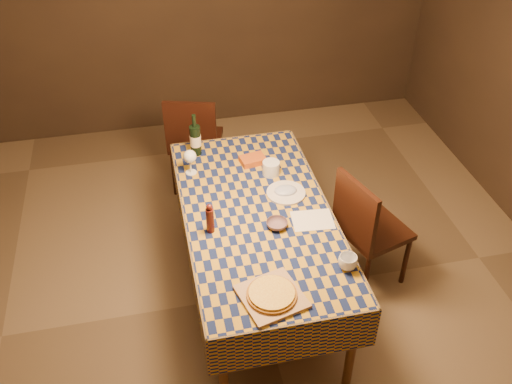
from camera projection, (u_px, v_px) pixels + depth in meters
room at (258, 136)px, 3.28m from camera, size 5.00×5.10×2.70m
dining_table at (258, 222)px, 3.69m from camera, size 0.94×1.84×0.77m
cutting_board at (272, 297)px, 3.07m from camera, size 0.39×0.39×0.02m
pizza at (272, 294)px, 3.06m from camera, size 0.31×0.31×0.03m
pepper_mill at (210, 219)px, 3.44m from camera, size 0.06×0.06×0.21m
bowl at (277, 224)px, 3.52m from camera, size 0.17×0.17×0.04m
wine_glass at (190, 157)px, 3.90m from camera, size 0.10×0.10×0.18m
wine_bottle at (195, 139)px, 4.10m from camera, size 0.11×0.11×0.32m
deli_tub at (271, 168)px, 3.94m from camera, size 0.12×0.12×0.10m
takeout_container at (253, 160)px, 4.07m from camera, size 0.19×0.15×0.04m
white_plate at (286, 193)px, 3.79m from camera, size 0.26×0.26×0.02m
tumbler at (348, 262)px, 3.23m from camera, size 0.14×0.14×0.09m
flour_patch at (312, 220)px, 3.58m from camera, size 0.27×0.22×0.00m
flour_bag at (286, 190)px, 3.79m from camera, size 0.19×0.17×0.04m
chair_far at (194, 139)px, 4.79m from camera, size 0.52×0.53×0.93m
chair_right at (366, 226)px, 3.91m from camera, size 0.53×0.53×0.93m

